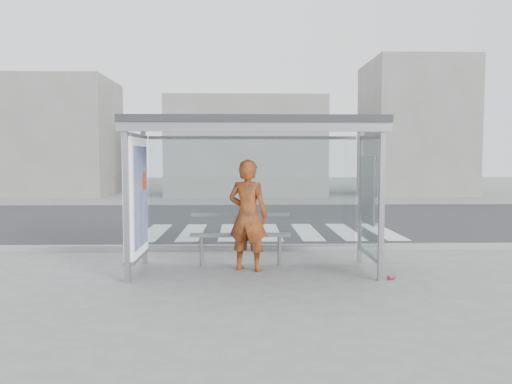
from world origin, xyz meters
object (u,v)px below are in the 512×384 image
bus_shelter (232,156)px  person (248,215)px  bench (240,235)px  soda_can (391,277)px

bus_shelter → person: (0.27, 0.03, -1.02)m
person → bench: bearing=-52.1°
bus_shelter → person: bearing=5.5°
person → bus_shelter: bearing=26.5°
bus_shelter → soda_can: (2.57, -0.69, -1.95)m
person → soda_can: 2.58m
bus_shelter → bench: 1.51m
bus_shelter → person: bus_shelter is taller
bench → soda_can: bearing=-25.4°
bench → bus_shelter: bearing=-106.9°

